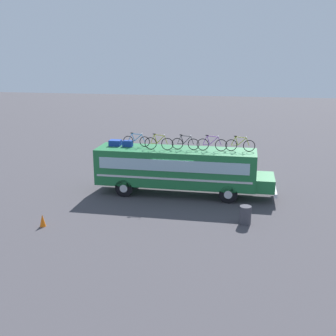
{
  "coord_description": "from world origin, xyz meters",
  "views": [
    {
      "loc": [
        4.06,
        -24.46,
        8.54
      ],
      "look_at": [
        -0.47,
        0.0,
        1.64
      ],
      "focal_mm": 44.99,
      "sensor_mm": 36.0,
      "label": 1
    }
  ],
  "objects_px": {
    "luggage_bag_2": "(128,144)",
    "rooftop_bicycle_3": "(185,143)",
    "rooftop_bicycle_4": "(212,144)",
    "rooftop_bicycle_5": "(240,145)",
    "rooftop_bicycle_2": "(159,143)",
    "traffic_cone": "(43,220)",
    "bus": "(179,168)",
    "luggage_bag_1": "(115,143)",
    "trash_bin": "(245,215)",
    "rooftop_bicycle_1": "(136,141)"
  },
  "relations": [
    {
      "from": "rooftop_bicycle_1",
      "to": "bus",
      "type": "bearing_deg",
      "value": -6.58
    },
    {
      "from": "luggage_bag_2",
      "to": "rooftop_bicycle_4",
      "type": "xyz_separation_m",
      "value": [
        5.23,
        -0.23,
        0.21
      ]
    },
    {
      "from": "rooftop_bicycle_2",
      "to": "trash_bin",
      "type": "bearing_deg",
      "value": -34.75
    },
    {
      "from": "luggage_bag_1",
      "to": "rooftop_bicycle_1",
      "type": "distance_m",
      "value": 1.38
    },
    {
      "from": "rooftop_bicycle_1",
      "to": "rooftop_bicycle_3",
      "type": "height_order",
      "value": "rooftop_bicycle_3"
    },
    {
      "from": "rooftop_bicycle_4",
      "to": "traffic_cone",
      "type": "xyz_separation_m",
      "value": [
        -7.94,
        -6.19,
        -2.91
      ]
    },
    {
      "from": "rooftop_bicycle_1",
      "to": "rooftop_bicycle_2",
      "type": "distance_m",
      "value": 1.69
    },
    {
      "from": "rooftop_bicycle_1",
      "to": "rooftop_bicycle_4",
      "type": "height_order",
      "value": "rooftop_bicycle_4"
    },
    {
      "from": "trash_bin",
      "to": "traffic_cone",
      "type": "xyz_separation_m",
      "value": [
        -10.06,
        -2.23,
        -0.15
      ]
    },
    {
      "from": "rooftop_bicycle_3",
      "to": "luggage_bag_1",
      "type": "bearing_deg",
      "value": 175.78
    },
    {
      "from": "rooftop_bicycle_4",
      "to": "traffic_cone",
      "type": "bearing_deg",
      "value": -142.06
    },
    {
      "from": "luggage_bag_1",
      "to": "bus",
      "type": "bearing_deg",
      "value": -4.28
    },
    {
      "from": "rooftop_bicycle_2",
      "to": "rooftop_bicycle_4",
      "type": "bearing_deg",
      "value": 5.7
    },
    {
      "from": "luggage_bag_1",
      "to": "traffic_cone",
      "type": "xyz_separation_m",
      "value": [
        -1.87,
        -6.53,
        -2.69
      ]
    },
    {
      "from": "bus",
      "to": "rooftop_bicycle_5",
      "type": "distance_m",
      "value": 3.94
    },
    {
      "from": "rooftop_bicycle_4",
      "to": "trash_bin",
      "type": "relative_size",
      "value": 1.92
    },
    {
      "from": "rooftop_bicycle_2",
      "to": "rooftop_bicycle_5",
      "type": "relative_size",
      "value": 1.01
    },
    {
      "from": "luggage_bag_1",
      "to": "rooftop_bicycle_1",
      "type": "height_order",
      "value": "rooftop_bicycle_1"
    },
    {
      "from": "luggage_bag_1",
      "to": "rooftop_bicycle_1",
      "type": "bearing_deg",
      "value": 0.34
    },
    {
      "from": "luggage_bag_1",
      "to": "rooftop_bicycle_4",
      "type": "xyz_separation_m",
      "value": [
        6.07,
        -0.33,
        0.22
      ]
    },
    {
      "from": "luggage_bag_2",
      "to": "trash_bin",
      "type": "bearing_deg",
      "value": -29.68
    },
    {
      "from": "bus",
      "to": "trash_bin",
      "type": "xyz_separation_m",
      "value": [
        4.1,
        -3.99,
        -1.22
      ]
    },
    {
      "from": "trash_bin",
      "to": "traffic_cone",
      "type": "distance_m",
      "value": 10.3
    },
    {
      "from": "trash_bin",
      "to": "luggage_bag_1",
      "type": "bearing_deg",
      "value": 152.31
    },
    {
      "from": "rooftop_bicycle_3",
      "to": "traffic_cone",
      "type": "bearing_deg",
      "value": -135.74
    },
    {
      "from": "rooftop_bicycle_4",
      "to": "rooftop_bicycle_5",
      "type": "bearing_deg",
      "value": 5.65
    },
    {
      "from": "bus",
      "to": "rooftop_bicycle_2",
      "type": "distance_m",
      "value": 1.97
    },
    {
      "from": "luggage_bag_1",
      "to": "rooftop_bicycle_5",
      "type": "bearing_deg",
      "value": -1.28
    },
    {
      "from": "rooftop_bicycle_3",
      "to": "rooftop_bicycle_4",
      "type": "height_order",
      "value": "rooftop_bicycle_4"
    },
    {
      "from": "luggage_bag_2",
      "to": "rooftop_bicycle_2",
      "type": "distance_m",
      "value": 2.17
    },
    {
      "from": "rooftop_bicycle_5",
      "to": "luggage_bag_2",
      "type": "bearing_deg",
      "value": 179.46
    },
    {
      "from": "traffic_cone",
      "to": "luggage_bag_2",
      "type": "bearing_deg",
      "value": 67.11
    },
    {
      "from": "bus",
      "to": "traffic_cone",
      "type": "height_order",
      "value": "bus"
    },
    {
      "from": "luggage_bag_2",
      "to": "rooftop_bicycle_3",
      "type": "height_order",
      "value": "rooftop_bicycle_3"
    },
    {
      "from": "rooftop_bicycle_1",
      "to": "traffic_cone",
      "type": "xyz_separation_m",
      "value": [
        -3.24,
        -6.53,
        -2.88
      ]
    },
    {
      "from": "luggage_bag_1",
      "to": "rooftop_bicycle_3",
      "type": "xyz_separation_m",
      "value": [
        4.48,
        -0.33,
        0.21
      ]
    },
    {
      "from": "rooftop_bicycle_5",
      "to": "rooftop_bicycle_2",
      "type": "bearing_deg",
      "value": -174.32
    },
    {
      "from": "rooftop_bicycle_4",
      "to": "luggage_bag_2",
      "type": "bearing_deg",
      "value": 177.51
    },
    {
      "from": "luggage_bag_2",
      "to": "rooftop_bicycle_1",
      "type": "bearing_deg",
      "value": 12.31
    },
    {
      "from": "bus",
      "to": "rooftop_bicycle_5",
      "type": "relative_size",
      "value": 6.23
    },
    {
      "from": "rooftop_bicycle_2",
      "to": "rooftop_bicycle_5",
      "type": "bearing_deg",
      "value": 5.68
    },
    {
      "from": "bus",
      "to": "rooftop_bicycle_5",
      "type": "bearing_deg",
      "value": 2.11
    },
    {
      "from": "bus",
      "to": "luggage_bag_1",
      "type": "distance_m",
      "value": 4.31
    },
    {
      "from": "rooftop_bicycle_1",
      "to": "rooftop_bicycle_5",
      "type": "xyz_separation_m",
      "value": [
        6.35,
        -0.18,
        0.02
      ]
    },
    {
      "from": "luggage_bag_2",
      "to": "traffic_cone",
      "type": "height_order",
      "value": "luggage_bag_2"
    },
    {
      "from": "bus",
      "to": "luggage_bag_2",
      "type": "relative_size",
      "value": 17.85
    },
    {
      "from": "rooftop_bicycle_1",
      "to": "trash_bin",
      "type": "height_order",
      "value": "rooftop_bicycle_1"
    },
    {
      "from": "luggage_bag_2",
      "to": "rooftop_bicycle_2",
      "type": "bearing_deg",
      "value": -14.51
    },
    {
      "from": "rooftop_bicycle_2",
      "to": "traffic_cone",
      "type": "distance_m",
      "value": 8.13
    },
    {
      "from": "rooftop_bicycle_3",
      "to": "rooftop_bicycle_4",
      "type": "distance_m",
      "value": 1.58
    }
  ]
}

